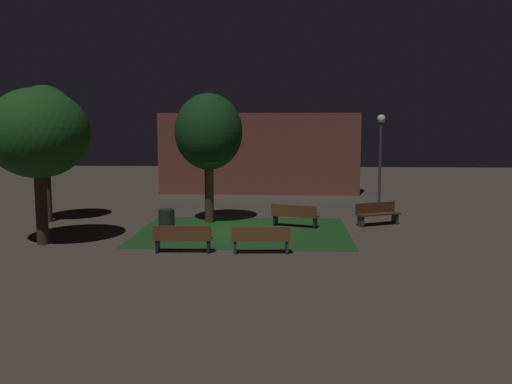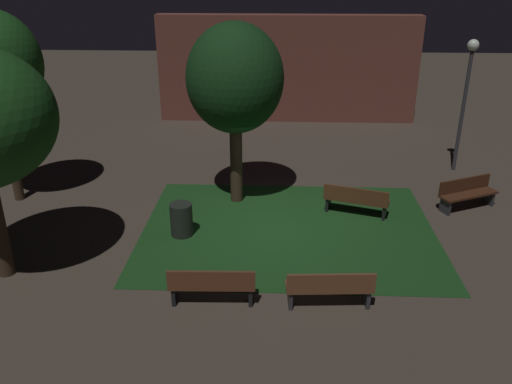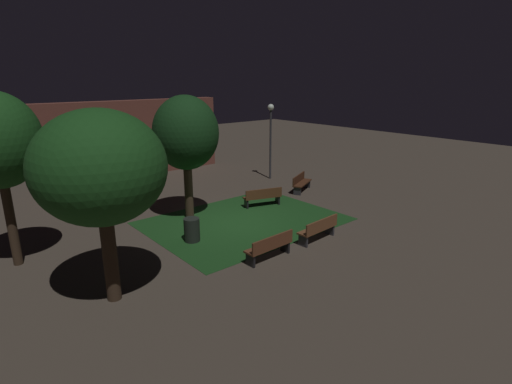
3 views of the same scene
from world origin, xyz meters
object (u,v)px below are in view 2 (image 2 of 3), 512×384
object	(u,v)px
bench_corner	(356,200)
trash_bin	(181,220)
tree_near_wall	(235,80)
bench_back_row	(467,192)
bench_front_left	(330,287)
lamp_post_plaza_east	(467,83)
bench_near_trees	(212,284)

from	to	relation	value
bench_corner	trash_bin	xyz separation A→B (m)	(-4.69, -1.38, -0.04)
bench_corner	tree_near_wall	xyz separation A→B (m)	(-3.42, 0.87, 3.14)
bench_back_row	trash_bin	distance (m)	8.21
bench_front_left	bench_back_row	bearing A→B (deg)	49.02
tree_near_wall	bench_back_row	bearing A→B (deg)	-1.96
bench_front_left	lamp_post_plaza_east	size ratio (longest dim) A/B	0.42
bench_near_trees	tree_near_wall	size ratio (longest dim) A/B	0.35
bench_back_row	lamp_post_plaza_east	distance (m)	3.99
bench_corner	trash_bin	world-z (taller)	trash_bin
bench_corner	lamp_post_plaza_east	distance (m)	5.89
lamp_post_plaza_east	bench_near_trees	bearing A→B (deg)	-132.37
tree_near_wall	lamp_post_plaza_east	xyz separation A→B (m)	(7.26, 2.83, -0.64)
bench_front_left	lamp_post_plaza_east	world-z (taller)	lamp_post_plaza_east
bench_corner	bench_back_row	size ratio (longest dim) A/B	1.01
trash_bin	bench_back_row	bearing A→B (deg)	14.27
bench_near_trees	bench_corner	size ratio (longest dim) A/B	0.98
bench_near_trees	bench_corner	xyz separation A→B (m)	(3.53, 4.38, 0.00)
tree_near_wall	trash_bin	bearing A→B (deg)	-119.32
bench_corner	tree_near_wall	distance (m)	4.73
bench_front_left	tree_near_wall	bearing A→B (deg)	113.84
bench_near_trees	bench_front_left	size ratio (longest dim) A/B	0.99
lamp_post_plaza_east	tree_near_wall	bearing A→B (deg)	-158.74
bench_front_left	tree_near_wall	size ratio (longest dim) A/B	0.35
bench_near_trees	bench_back_row	distance (m)	8.45
bench_back_row	trash_bin	bearing A→B (deg)	-165.73
bench_near_trees	trash_bin	size ratio (longest dim) A/B	2.04
trash_bin	bench_near_trees	bearing A→B (deg)	-68.93
bench_corner	bench_near_trees	bearing A→B (deg)	-128.88
bench_corner	trash_bin	size ratio (longest dim) A/B	2.10
bench_back_row	tree_near_wall	distance (m)	7.39
bench_back_row	lamp_post_plaza_east	world-z (taller)	lamp_post_plaza_east
tree_near_wall	trash_bin	size ratio (longest dim) A/B	5.84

